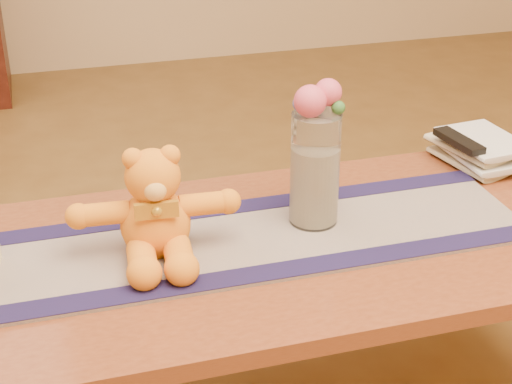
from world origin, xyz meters
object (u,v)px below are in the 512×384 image
object	(u,v)px
book_bottom	(453,166)
tv_remote	(459,141)
bronze_ball	(174,226)
teddy_bear	(154,203)
glass_vase	(315,169)

from	to	relation	value
book_bottom	tv_remote	bearing A→B (deg)	-93.00
bronze_ball	tv_remote	xyz separation A→B (m)	(0.77, 0.16, 0.04)
teddy_bear	glass_vase	size ratio (longest dim) A/B	1.29
glass_vase	tv_remote	world-z (taller)	glass_vase
glass_vase	tv_remote	xyz separation A→B (m)	(0.45, 0.16, -0.05)
glass_vase	tv_remote	size ratio (longest dim) A/B	1.62
tv_remote	bronze_ball	bearing A→B (deg)	-177.18
teddy_bear	bronze_ball	world-z (taller)	teddy_bear
book_bottom	tv_remote	distance (m)	0.08
glass_vase	book_bottom	world-z (taller)	glass_vase
teddy_bear	tv_remote	bearing A→B (deg)	17.08
bronze_ball	book_bottom	xyz separation A→B (m)	(0.77, 0.17, -0.03)
glass_vase	bronze_ball	size ratio (longest dim) A/B	3.94
teddy_bear	glass_vase	distance (m)	0.37
teddy_bear	glass_vase	xyz separation A→B (m)	(0.36, 0.03, 0.02)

